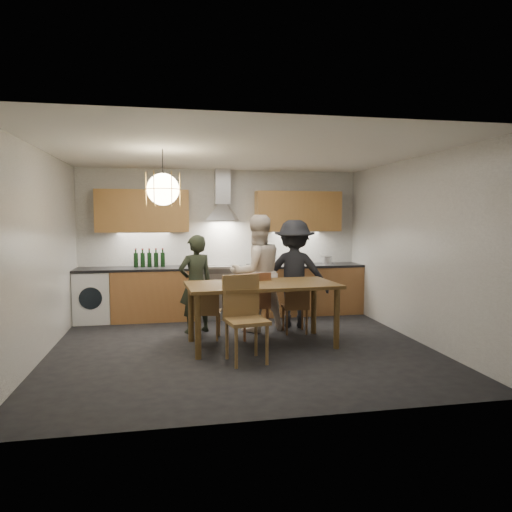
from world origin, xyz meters
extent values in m
plane|color=black|center=(0.00, 0.00, 0.00)|extent=(5.00, 5.00, 0.00)
cube|color=silver|center=(0.00, 2.25, 1.30)|extent=(5.00, 0.02, 2.60)
cube|color=silver|center=(0.00, -2.25, 1.30)|extent=(5.00, 0.02, 2.60)
cube|color=silver|center=(-2.50, 0.00, 1.30)|extent=(0.02, 4.50, 2.60)
cube|color=silver|center=(2.50, 0.00, 1.30)|extent=(0.02, 4.50, 2.60)
cube|color=white|center=(0.00, 0.00, 2.60)|extent=(5.00, 4.50, 0.02)
cube|color=#B87C47|center=(-1.18, 1.95, 0.43)|extent=(1.45, 0.60, 0.86)
cube|color=#B87C47|center=(1.48, 1.95, 0.43)|extent=(2.05, 0.60, 0.86)
cube|color=white|center=(-2.20, 1.95, 0.42)|extent=(0.58, 0.58, 0.85)
cube|color=black|center=(-1.48, 1.95, 0.88)|extent=(2.05, 0.62, 0.04)
cube|color=black|center=(1.48, 1.95, 0.88)|extent=(2.05, 0.62, 0.04)
cube|color=silver|center=(0.00, 1.95, 0.40)|extent=(0.90, 0.60, 0.80)
cube|color=black|center=(0.00, 1.66, 0.38)|extent=(0.78, 0.02, 0.42)
cube|color=slate|center=(0.00, 1.95, 0.84)|extent=(0.90, 0.60, 0.08)
cube|color=silver|center=(0.00, 1.69, 0.90)|extent=(0.90, 0.08, 0.04)
cube|color=tan|center=(-1.38, 2.08, 1.86)|extent=(1.55, 0.35, 0.72)
cube|color=tan|center=(1.38, 2.08, 1.86)|extent=(1.55, 0.35, 0.72)
cube|color=silver|center=(0.00, 2.12, 2.29)|extent=(0.26, 0.22, 0.62)
cylinder|color=black|center=(-1.00, -0.10, 2.35)|extent=(0.01, 0.01, 0.50)
sphere|color=#FFE0A5|center=(-1.00, -0.10, 2.10)|extent=(0.40, 0.40, 0.40)
torus|color=gold|center=(-1.00, -0.10, 2.10)|extent=(0.43, 0.43, 0.01)
cube|color=brown|center=(0.29, 0.06, 0.83)|extent=(2.08, 1.13, 0.05)
cylinder|color=brown|center=(-0.60, -0.41, 0.41)|extent=(0.08, 0.08, 0.81)
cylinder|color=brown|center=(-0.65, 0.42, 0.41)|extent=(0.08, 0.08, 0.81)
cylinder|color=brown|center=(1.24, -0.30, 0.41)|extent=(0.08, 0.08, 0.81)
cylinder|color=brown|center=(1.19, 0.53, 0.41)|extent=(0.08, 0.08, 0.81)
cube|color=brown|center=(-0.40, 0.53, 0.39)|extent=(0.43, 0.43, 0.03)
cube|color=brown|center=(-0.44, 0.37, 0.60)|extent=(0.36, 0.11, 0.40)
cylinder|color=brown|center=(-0.23, 0.64, 0.18)|extent=(0.03, 0.03, 0.37)
cylinder|color=brown|center=(-0.29, 0.35, 0.18)|extent=(0.03, 0.03, 0.37)
cylinder|color=brown|center=(-0.51, 0.70, 0.18)|extent=(0.03, 0.03, 0.37)
cylinder|color=brown|center=(-0.58, 0.41, 0.18)|extent=(0.03, 0.03, 0.37)
cube|color=brown|center=(0.23, 0.49, 0.47)|extent=(0.52, 0.52, 0.04)
cube|color=brown|center=(0.27, 0.30, 0.73)|extent=(0.43, 0.14, 0.48)
cylinder|color=brown|center=(0.36, 0.70, 0.22)|extent=(0.04, 0.04, 0.45)
cylinder|color=brown|center=(0.44, 0.36, 0.22)|extent=(0.04, 0.04, 0.45)
cylinder|color=brown|center=(0.01, 0.62, 0.22)|extent=(0.04, 0.04, 0.45)
cylinder|color=brown|center=(0.09, 0.28, 0.22)|extent=(0.04, 0.04, 0.45)
cube|color=brown|center=(0.92, 0.63, 0.40)|extent=(0.39, 0.39, 0.04)
cube|color=brown|center=(0.91, 0.46, 0.62)|extent=(0.37, 0.06, 0.40)
cylinder|color=brown|center=(1.08, 0.77, 0.19)|extent=(0.03, 0.03, 0.38)
cylinder|color=brown|center=(1.06, 0.47, 0.19)|extent=(0.03, 0.03, 0.38)
cylinder|color=brown|center=(0.79, 0.79, 0.19)|extent=(0.03, 0.03, 0.38)
cylinder|color=brown|center=(0.76, 0.49, 0.19)|extent=(0.03, 0.03, 0.38)
cube|color=brown|center=(-0.03, -0.64, 0.50)|extent=(0.54, 0.54, 0.04)
cube|color=brown|center=(-0.07, -0.43, 0.79)|extent=(0.47, 0.12, 0.52)
cylinder|color=brown|center=(-0.19, -0.86, 0.24)|extent=(0.04, 0.04, 0.48)
cylinder|color=brown|center=(-0.25, -0.48, 0.24)|extent=(0.04, 0.04, 0.48)
cylinder|color=brown|center=(0.19, -0.80, 0.24)|extent=(0.04, 0.04, 0.48)
cylinder|color=brown|center=(0.12, -0.42, 0.24)|extent=(0.04, 0.04, 0.48)
imported|color=black|center=(-0.55, 0.93, 0.74)|extent=(0.63, 0.52, 1.49)
imported|color=beige|center=(0.39, 0.89, 0.89)|extent=(1.01, 0.87, 1.79)
imported|color=black|center=(1.02, 1.03, 0.85)|extent=(1.24, 0.93, 1.71)
imported|color=silver|center=(1.22, 1.87, 0.94)|extent=(0.34, 0.34, 0.07)
cylinder|color=silver|center=(1.90, 1.98, 0.97)|extent=(0.23, 0.23, 0.13)
camera|label=1|loc=(-0.92, -5.97, 1.75)|focal=32.00mm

